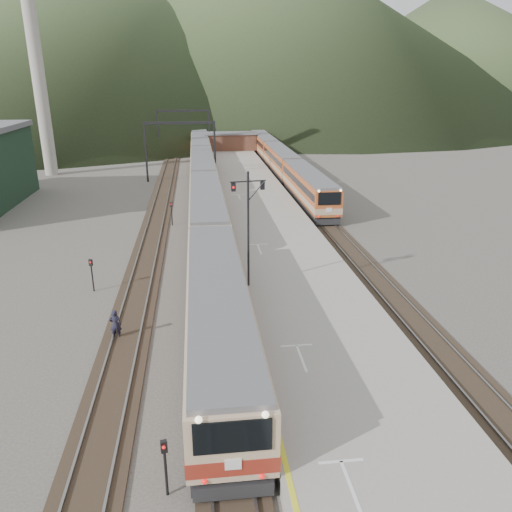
{
  "coord_description": "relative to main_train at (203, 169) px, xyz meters",
  "views": [
    {
      "loc": [
        -0.8,
        -14.25,
        13.63
      ],
      "look_at": [
        3.03,
        17.75,
        2.0
      ],
      "focal_mm": 35.0,
      "sensor_mm": 36.0,
      "label": 1
    }
  ],
  "objects": [
    {
      "name": "gantry_near",
      "position": [
        -2.85,
        2.94,
        3.46
      ],
      "size": [
        9.55,
        0.25,
        8.0
      ],
      "color": "black",
      "rests_on": "ground"
    },
    {
      "name": "station_shed",
      "position": [
        5.6,
        25.94,
        0.44
      ],
      "size": [
        9.4,
        4.4,
        3.1
      ],
      "color": "brown",
      "rests_on": "platform"
    },
    {
      "name": "main_train",
      "position": [
        0.0,
        0.0,
        0.0
      ],
      "size": [
        3.11,
        106.67,
        3.8
      ],
      "color": "tan",
      "rests_on": "track_main"
    },
    {
      "name": "hill_c",
      "position": [
        110.0,
        157.94,
        22.87
      ],
      "size": [
        160.0,
        160.0,
        50.0
      ],
      "primitive_type": "cone",
      "color": "#314125",
      "rests_on": "ground"
    },
    {
      "name": "track_second",
      "position": [
        11.5,
        -12.06,
        -2.06
      ],
      "size": [
        2.6,
        200.0,
        0.23
      ],
      "color": "black",
      "rests_on": "ground"
    },
    {
      "name": "gantry_far",
      "position": [
        -2.85,
        27.94,
        3.46
      ],
      "size": [
        9.55,
        0.25,
        8.0
      ],
      "color": "black",
      "rests_on": "ground"
    },
    {
      "name": "signal_mast",
      "position": [
        2.23,
        -37.0,
        3.33
      ],
      "size": [
        2.19,
        0.49,
        7.34
      ],
      "color": "black",
      "rests_on": "platform"
    },
    {
      "name": "second_train",
      "position": [
        11.5,
        5.83,
        -0.27
      ],
      "size": [
        2.67,
        54.91,
        3.26
      ],
      "color": "#B25226",
      "rests_on": "track_second"
    },
    {
      "name": "track_far",
      "position": [
        -5.0,
        -12.06,
        -2.06
      ],
      "size": [
        2.6,
        200.0,
        0.23
      ],
      "color": "black",
      "rests_on": "ground"
    },
    {
      "name": "hill_b",
      "position": [
        30.0,
        177.94,
        35.37
      ],
      "size": [
        220.0,
        220.0,
        75.0
      ],
      "primitive_type": "cone",
      "color": "#314125",
      "rests_on": "ground"
    },
    {
      "name": "platform",
      "position": [
        5.6,
        -14.06,
        -1.63
      ],
      "size": [
        8.0,
        100.0,
        1.0
      ],
      "primitive_type": "cube",
      "color": "gray",
      "rests_on": "ground"
    },
    {
      "name": "worker",
      "position": [
        -5.54,
        -41.24,
        -1.27
      ],
      "size": [
        0.63,
        0.42,
        1.73
      ],
      "primitive_type": "imported",
      "rotation": [
        0.0,
        0.0,
        3.15
      ],
      "color": "black",
      "rests_on": "ground"
    },
    {
      "name": "ground",
      "position": [
        0.0,
        -52.06,
        -2.13
      ],
      "size": [
        400.0,
        400.0,
        0.0
      ],
      "primitive_type": "plane",
      "color": "#47423D",
      "rests_on": "ground"
    },
    {
      "name": "hill_a",
      "position": [
        -40.0,
        137.94,
        27.87
      ],
      "size": [
        180.0,
        180.0,
        60.0
      ],
      "primitive_type": "cone",
      "color": "#314125",
      "rests_on": "ground"
    },
    {
      "name": "track_main",
      "position": [
        0.0,
        -12.06,
        -2.06
      ],
      "size": [
        2.6,
        200.0,
        0.23
      ],
      "color": "black",
      "rests_on": "ground"
    },
    {
      "name": "smokestack",
      "position": [
        -22.0,
        9.94,
        12.87
      ],
      "size": [
        1.8,
        1.8,
        30.0
      ],
      "primitive_type": "cylinder",
      "color": "#9E998E",
      "rests_on": "ground"
    },
    {
      "name": "short_signal_b",
      "position": [
        -3.35,
        -19.03,
        -0.67
      ],
      "size": [
        0.25,
        0.2,
        2.27
      ],
      "color": "black",
      "rests_on": "ground"
    },
    {
      "name": "short_signal_c",
      "position": [
        -8.0,
        -34.42,
        -0.67
      ],
      "size": [
        0.25,
        0.21,
        2.27
      ],
      "color": "black",
      "rests_on": "ground"
    },
    {
      "name": "short_signal_a",
      "position": [
        -2.25,
        -52.62,
        -0.67
      ],
      "size": [
        0.25,
        0.21,
        2.27
      ],
      "color": "black",
      "rests_on": "ground"
    }
  ]
}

